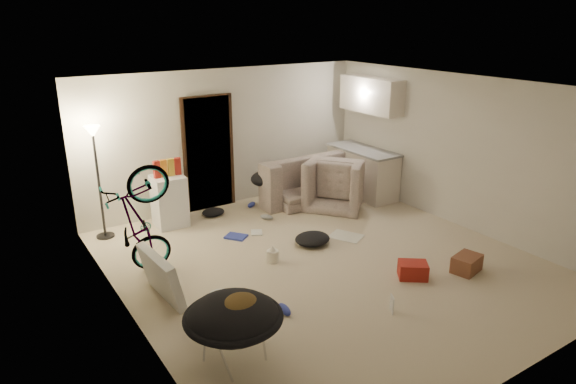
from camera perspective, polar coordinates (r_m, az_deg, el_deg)
floor at (r=7.48m, az=4.05°, el=-7.87°), size 5.50×6.00×0.02m
ceiling at (r=6.73m, az=4.56°, el=11.64°), size 5.50×6.00×0.02m
wall_back at (r=9.48m, az=-6.85°, el=5.99°), size 5.50×0.02×2.50m
wall_front at (r=5.13m, az=25.26°, el=-7.34°), size 5.50×0.02×2.50m
wall_left at (r=5.84m, az=-17.82°, el=-3.20°), size 0.02×6.00×2.50m
wall_right at (r=8.90m, az=18.62°, el=4.25°), size 0.02×6.00×2.50m
doorway at (r=9.34m, az=-8.88°, el=4.23°), size 0.85×0.10×2.04m
door_trim at (r=9.31m, az=-8.80°, el=4.19°), size 0.97×0.04×2.10m
floor_lamp at (r=8.37m, az=-20.58°, el=3.53°), size 0.28×0.28×1.81m
kitchen_counter at (r=10.20m, az=8.25°, el=2.15°), size 0.60×1.50×0.88m
counter_top at (r=10.08m, az=8.37°, el=4.65°), size 0.64×1.54×0.04m
kitchen_uppers at (r=9.96m, az=9.24°, el=10.60°), size 0.38×1.40×0.65m
sofa at (r=9.97m, az=2.15°, el=1.24°), size 2.23×0.88×0.65m
armchair at (r=9.62m, az=5.58°, el=0.57°), size 1.36×1.38×0.68m
bicycle at (r=7.22m, az=-16.02°, el=-5.85°), size 1.66×0.84×0.93m
book_asset at (r=6.38m, az=11.61°, el=-13.22°), size 0.26×0.24×0.02m
mini_fridge at (r=8.81m, az=-13.04°, el=-0.97°), size 0.52×0.52×0.86m
snack_box_0 at (r=8.58m, az=-14.38°, el=2.40°), size 0.11×0.08×0.30m
snack_box_1 at (r=8.62m, az=-13.63°, el=2.53°), size 0.11×0.09×0.30m
snack_box_2 at (r=8.66m, az=-12.89°, el=2.66°), size 0.10×0.08×0.30m
snack_box_3 at (r=8.70m, az=-12.15°, el=2.79°), size 0.11×0.09×0.30m
saucer_chair at (r=5.35m, az=-6.07°, el=-14.48°), size 1.01×1.01×0.72m
hoodie at (r=5.24m, az=-5.50°, el=-12.61°), size 0.61×0.58×0.22m
sofa_drape at (r=9.41m, az=-2.57°, el=1.52°), size 0.62×0.54×0.28m
tv_box at (r=6.62m, az=-13.92°, el=-9.09°), size 0.30×0.95×0.63m
drink_case_a at (r=7.58m, az=19.24°, el=-7.52°), size 0.47×0.38×0.24m
drink_case_b at (r=7.21m, az=13.70°, el=-8.44°), size 0.47×0.45×0.22m
juicer at (r=7.44m, az=-1.73°, el=-7.03°), size 0.17×0.17×0.25m
newspaper at (r=8.34m, az=6.48°, el=-4.90°), size 0.57×0.63×0.01m
book_blue at (r=8.28m, az=-5.80°, el=-4.95°), size 0.39×0.41×0.03m
book_white at (r=8.42m, az=-3.50°, el=-4.52°), size 0.27×0.29×0.02m
shoe_0 at (r=9.54m, az=-4.09°, el=-1.41°), size 0.26×0.21×0.09m
shoe_1 at (r=8.95m, az=-2.40°, el=-2.80°), size 0.21×0.25×0.09m
shoe_2 at (r=6.28m, az=-0.40°, el=-12.91°), size 0.14×0.28×0.10m
shoe_3 at (r=6.33m, az=-4.34°, el=-12.63°), size 0.27×0.28×0.10m
clothes_lump_a at (r=7.99m, az=2.73°, el=-5.22°), size 0.58×0.51×0.18m
clothes_lump_b at (r=9.21m, az=-8.30°, el=-2.22°), size 0.43×0.38×0.12m
clothes_lump_c at (r=6.57m, az=-7.33°, el=-11.42°), size 0.49×0.49×0.12m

